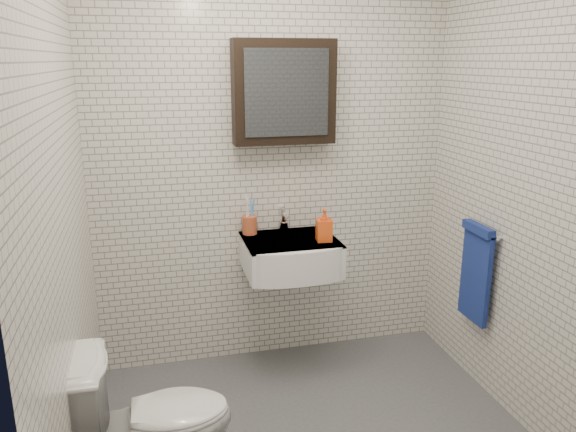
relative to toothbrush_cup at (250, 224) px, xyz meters
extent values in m
cube|color=silver|center=(0.16, 0.06, 0.34)|extent=(2.20, 0.02, 2.50)
cube|color=silver|center=(0.16, -1.94, 0.34)|extent=(2.20, 0.02, 2.50)
cube|color=silver|center=(-0.94, -0.94, 0.34)|extent=(0.02, 2.00, 2.50)
cube|color=silver|center=(1.26, -0.94, 0.34)|extent=(0.02, 2.00, 2.50)
cube|color=white|center=(0.21, -0.16, -0.16)|extent=(0.55, 0.45, 0.20)
cylinder|color=silver|center=(0.21, -0.14, -0.07)|extent=(0.31, 0.31, 0.02)
cylinder|color=silver|center=(0.21, -0.14, -0.07)|extent=(0.04, 0.04, 0.01)
cube|color=white|center=(0.21, -0.16, -0.07)|extent=(0.55, 0.45, 0.01)
cylinder|color=silver|center=(0.21, 0.00, -0.03)|extent=(0.06, 0.06, 0.06)
cylinder|color=silver|center=(0.21, 0.00, 0.03)|extent=(0.03, 0.03, 0.08)
cylinder|color=silver|center=(0.21, -0.06, 0.06)|extent=(0.02, 0.12, 0.02)
cube|color=silver|center=(0.21, 0.03, 0.08)|extent=(0.02, 0.09, 0.01)
cube|color=black|center=(0.21, -0.01, 0.79)|extent=(0.60, 0.14, 0.60)
cube|color=#3F444C|center=(0.21, -0.09, 0.79)|extent=(0.49, 0.01, 0.49)
cylinder|color=silver|center=(1.22, -0.59, 0.04)|extent=(0.02, 0.30, 0.02)
cylinder|color=silver|center=(1.24, -0.46, 0.04)|extent=(0.04, 0.02, 0.02)
cylinder|color=silver|center=(1.24, -0.72, 0.04)|extent=(0.04, 0.02, 0.02)
cube|color=navy|center=(1.21, -0.59, -0.23)|extent=(0.03, 0.26, 0.54)
cube|color=navy|center=(1.20, -0.59, 0.05)|extent=(0.05, 0.26, 0.05)
cylinder|color=#B24E2C|center=(0.00, 0.00, -0.01)|extent=(0.10, 0.10, 0.11)
cylinder|color=white|center=(-0.02, -0.01, 0.07)|extent=(0.02, 0.03, 0.21)
cylinder|color=#4699E3|center=(0.01, -0.01, 0.06)|extent=(0.02, 0.02, 0.19)
cylinder|color=white|center=(-0.01, 0.02, 0.07)|extent=(0.03, 0.04, 0.22)
cylinder|color=#4699E3|center=(0.02, 0.01, 0.06)|extent=(0.03, 0.05, 0.20)
imported|color=orange|center=(0.40, -0.25, 0.04)|extent=(0.10, 0.10, 0.20)
imported|color=white|center=(-0.64, -1.04, -0.56)|extent=(0.69, 0.40, 0.70)
camera|label=1|loc=(-0.58, -3.25, 0.97)|focal=35.00mm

